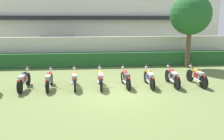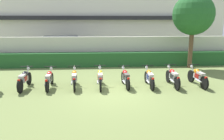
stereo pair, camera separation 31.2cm
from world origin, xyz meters
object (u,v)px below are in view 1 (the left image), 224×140
(tree_near_inspector, at_px, (191,15))
(motorcycle_in_row_5, at_px, (149,77))
(motorcycle_in_row_4, at_px, (126,78))
(motorcycle_in_row_2, at_px, (75,79))
(motorcycle_in_row_0, at_px, (24,80))
(parked_car, at_px, (60,48))
(motorcycle_in_row_3, at_px, (100,78))
(motorcycle_in_row_7, at_px, (197,76))
(motorcycle_in_row_1, at_px, (49,79))
(motorcycle_in_row_6, at_px, (172,76))

(tree_near_inspector, height_order, motorcycle_in_row_5, tree_near_inspector)
(tree_near_inspector, xyz_separation_m, motorcycle_in_row_4, (-4.88, -4.09, -3.03))
(motorcycle_in_row_2, bearing_deg, motorcycle_in_row_0, 85.89)
(tree_near_inspector, relative_size, motorcycle_in_row_4, 2.69)
(parked_car, relative_size, motorcycle_in_row_3, 2.41)
(motorcycle_in_row_7, bearing_deg, motorcycle_in_row_2, 85.71)
(motorcycle_in_row_1, relative_size, motorcycle_in_row_5, 1.01)
(motorcycle_in_row_2, relative_size, motorcycle_in_row_6, 0.96)
(motorcycle_in_row_3, bearing_deg, motorcycle_in_row_2, 88.62)
(motorcycle_in_row_1, xyz_separation_m, motorcycle_in_row_3, (2.39, -0.04, 0.02))
(motorcycle_in_row_4, distance_m, motorcycle_in_row_5, 1.15)
(motorcycle_in_row_2, distance_m, motorcycle_in_row_7, 5.96)
(tree_near_inspector, bearing_deg, motorcycle_in_row_3, -146.11)
(tree_near_inspector, relative_size, motorcycle_in_row_6, 2.45)
(parked_car, height_order, motorcycle_in_row_6, parked_car)
(motorcycle_in_row_5, distance_m, motorcycle_in_row_7, 2.38)
(motorcycle_in_row_5, distance_m, motorcycle_in_row_6, 1.15)
(motorcycle_in_row_0, xyz_separation_m, motorcycle_in_row_2, (2.31, 0.01, -0.00))
(motorcycle_in_row_3, bearing_deg, motorcycle_in_row_4, -90.13)
(motorcycle_in_row_6, bearing_deg, parked_car, 37.72)
(motorcycle_in_row_2, relative_size, motorcycle_in_row_7, 0.97)
(tree_near_inspector, bearing_deg, motorcycle_in_row_1, -154.48)
(motorcycle_in_row_0, height_order, motorcycle_in_row_5, motorcycle_in_row_0)
(parked_car, distance_m, motorcycle_in_row_0, 8.35)
(motorcycle_in_row_0, distance_m, motorcycle_in_row_1, 1.14)
(motorcycle_in_row_1, xyz_separation_m, motorcycle_in_row_2, (1.18, -0.02, 0.01))
(motorcycle_in_row_0, height_order, motorcycle_in_row_1, motorcycle_in_row_0)
(parked_car, bearing_deg, motorcycle_in_row_7, -54.16)
(motorcycle_in_row_1, xyz_separation_m, motorcycle_in_row_5, (4.75, -0.09, 0.01))
(parked_car, height_order, motorcycle_in_row_0, parked_car)
(motorcycle_in_row_2, bearing_deg, parked_car, 6.98)
(tree_near_inspector, distance_m, motorcycle_in_row_6, 5.74)
(parked_car, distance_m, motorcycle_in_row_6, 10.54)
(tree_near_inspector, height_order, motorcycle_in_row_6, tree_near_inspector)
(motorcycle_in_row_2, bearing_deg, motorcycle_in_row_4, -94.74)
(motorcycle_in_row_2, distance_m, motorcycle_in_row_4, 2.43)
(motorcycle_in_row_4, xyz_separation_m, motorcycle_in_row_5, (1.15, -0.05, 0.00))
(parked_car, height_order, motorcycle_in_row_3, parked_car)
(motorcycle_in_row_4, distance_m, motorcycle_in_row_7, 3.53)
(parked_car, relative_size, motorcycle_in_row_0, 2.40)
(motorcycle_in_row_0, bearing_deg, parked_car, -4.36)
(parked_car, distance_m, motorcycle_in_row_2, 8.48)
(motorcycle_in_row_1, height_order, motorcycle_in_row_6, motorcycle_in_row_6)
(motorcycle_in_row_0, relative_size, motorcycle_in_row_1, 1.02)
(motorcycle_in_row_0, distance_m, motorcycle_in_row_7, 8.27)
(motorcycle_in_row_7, bearing_deg, motorcycle_in_row_5, 85.98)
(motorcycle_in_row_1, bearing_deg, tree_near_inspector, -66.63)
(motorcycle_in_row_0, relative_size, motorcycle_in_row_4, 1.09)
(motorcycle_in_row_6, bearing_deg, motorcycle_in_row_5, 89.70)
(parked_car, distance_m, motorcycle_in_row_3, 8.81)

